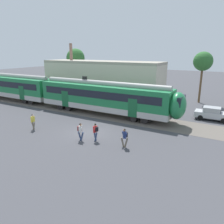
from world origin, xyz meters
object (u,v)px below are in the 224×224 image
commuter_train (53,91)px  parked_car_silver (213,114)px  pedestrian_navy (125,136)px  pedestrian_white (80,130)px  pedestrian_yellow (33,121)px  pedestrian_red (95,131)px

commuter_train → parked_car_silver: 21.74m
commuter_train → pedestrian_navy: 17.53m
pedestrian_white → pedestrian_navy: bearing=9.4°
commuter_train → pedestrian_yellow: (5.45, -8.63, -1.29)m
pedestrian_white → pedestrian_yellow: bearing=-178.7°
pedestrian_red → pedestrian_white: bearing=-153.9°
pedestrian_yellow → pedestrian_navy: same height
pedestrian_navy → parked_car_silver: size_ratio=0.41×
pedestrian_red → pedestrian_navy: 2.91m
pedestrian_white → parked_car_silver: pedestrian_white is taller
parked_car_silver → pedestrian_white: bearing=-127.5°
commuter_train → pedestrian_yellow: 10.28m
pedestrian_navy → parked_car_silver: (5.62, 12.04, -0.21)m
commuter_train → pedestrian_white: commuter_train is taller
pedestrian_red → pedestrian_navy: size_ratio=1.00×
pedestrian_yellow → parked_car_silver: bearing=39.1°
commuter_train → pedestrian_white: (11.50, -8.49, -1.26)m
pedestrian_red → parked_car_silver: 14.82m
pedestrian_white → pedestrian_navy: same height
pedestrian_white → pedestrian_red: bearing=26.1°
pedestrian_yellow → commuter_train: bearing=122.3°
pedestrian_navy → pedestrian_white: bearing=-170.6°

